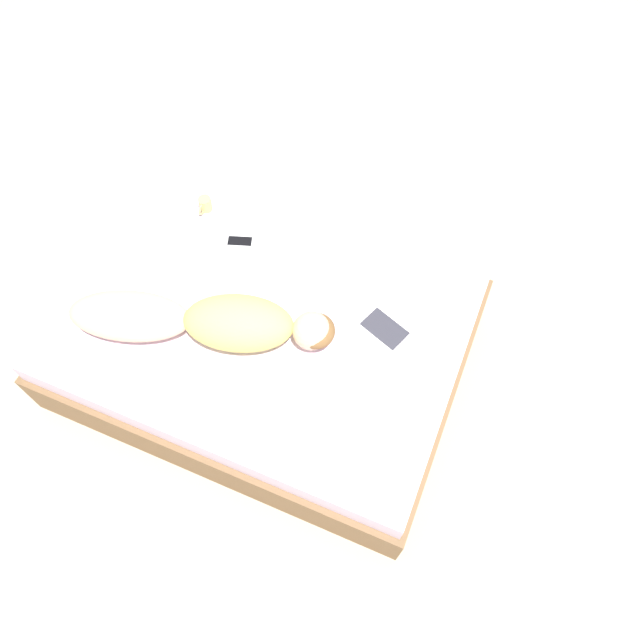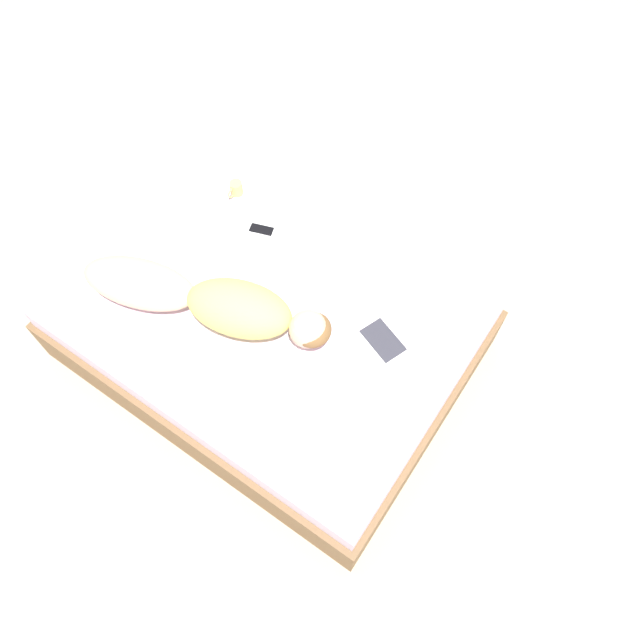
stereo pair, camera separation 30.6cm
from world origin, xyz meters
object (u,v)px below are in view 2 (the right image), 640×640
at_px(person, 211,302).
at_px(coffee_mug, 236,188).
at_px(open_magazine, 399,331).
at_px(cell_phone, 262,230).

relative_size(person, coffee_mug, 12.16).
bearing_deg(person, coffee_mug, -167.45).
xyz_separation_m(open_magazine, coffee_mug, (-0.24, -1.21, 0.04)).
distance_m(person, coffee_mug, 0.77).
relative_size(open_magazine, coffee_mug, 4.54).
height_order(person, coffee_mug, person).
distance_m(person, open_magazine, 0.94).
xyz_separation_m(person, cell_phone, (-0.54, -0.11, -0.09)).
bearing_deg(open_magazine, coffee_mug, -80.57).
xyz_separation_m(coffee_mug, cell_phone, (0.13, 0.27, -0.04)).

